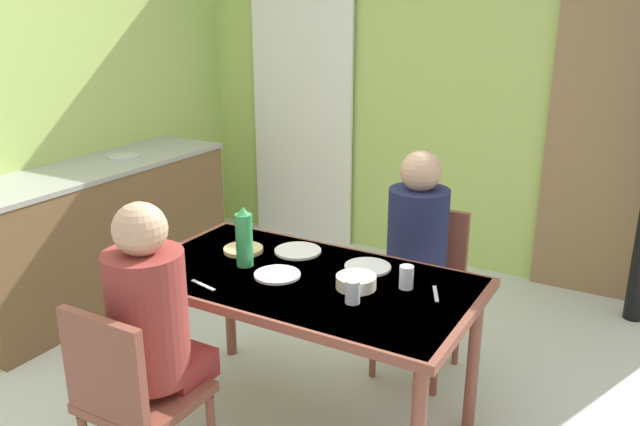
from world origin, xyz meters
TOP-DOWN VIEW (x-y plane):
  - ground_plane at (0.00, 0.00)m, footprint 6.15×6.15m
  - wall_back at (0.00, 2.36)m, footprint 4.03×0.10m
  - wall_left at (-1.92, 0.59)m, footprint 0.10×3.55m
  - door_wooden at (1.29, 2.28)m, footprint 0.80×0.05m
  - curtain_panel at (-1.01, 2.26)m, footprint 0.90×0.03m
  - kitchen_counter at (-1.59, 0.61)m, footprint 0.61×1.95m
  - dining_table at (0.33, 0.08)m, footprint 1.51×0.82m
  - chair_near_diner at (0.03, -0.68)m, footprint 0.40×0.40m
  - chair_far_diner at (0.60, 0.84)m, footprint 0.40×0.40m
  - person_near_diner at (0.03, -0.55)m, footprint 0.30×0.37m
  - person_far_diner at (0.60, 0.70)m, footprint 0.30×0.37m
  - water_bottle_green_near at (0.03, 0.06)m, footprint 0.08×0.08m
  - serving_bowl_center at (0.58, 0.09)m, footprint 0.17×0.17m
  - dinner_plate_near_left at (0.22, 0.03)m, footprint 0.20×0.20m
  - dinner_plate_near_right at (0.15, 0.31)m, footprint 0.22×0.22m
  - dinner_plate_far_center at (0.53, 0.30)m, footprint 0.21×0.21m
  - drinking_glass_by_near_diner at (0.63, -0.04)m, footprint 0.06×0.06m
  - drinking_glass_by_far_diner at (0.76, 0.19)m, footprint 0.06×0.06m
  - bread_plate_sliced at (-0.08, 0.19)m, footprint 0.19×0.19m
  - cutlery_knife_near at (0.01, -0.21)m, footprint 0.15×0.05m
  - cutlery_fork_near at (0.89, 0.20)m, footprint 0.08×0.14m

SIDE VIEW (x-z plane):
  - ground_plane at x=0.00m, z-range 0.00..0.00m
  - kitchen_counter at x=-1.59m, z-range 0.00..0.91m
  - chair_near_diner at x=0.03m, z-range 0.06..0.93m
  - chair_far_diner at x=0.60m, z-range 0.06..0.93m
  - dining_table at x=0.33m, z-range 0.30..1.06m
  - cutlery_knife_near at x=0.01m, z-range 0.75..0.76m
  - cutlery_fork_near at x=0.89m, z-range 0.75..0.76m
  - dinner_plate_near_left at x=0.22m, z-range 0.75..0.77m
  - dinner_plate_near_right at x=0.15m, z-range 0.75..0.77m
  - dinner_plate_far_center at x=0.53m, z-range 0.75..0.77m
  - bread_plate_sliced at x=-0.08m, z-range 0.75..0.77m
  - serving_bowl_center at x=0.58m, z-range 0.75..0.81m
  - person_near_diner at x=0.03m, z-range 0.40..1.17m
  - person_far_diner at x=0.60m, z-range 0.40..1.17m
  - drinking_glass_by_near_diner at x=0.63m, z-range 0.75..0.85m
  - drinking_glass_by_far_diner at x=0.76m, z-range 0.75..0.85m
  - water_bottle_green_near at x=0.03m, z-range 0.74..1.02m
  - door_wooden at x=1.29m, z-range 0.00..2.00m
  - curtain_panel at x=-1.01m, z-range 0.00..2.13m
  - wall_back at x=0.00m, z-range 0.00..2.54m
  - wall_left at x=-1.92m, z-range 0.00..2.54m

